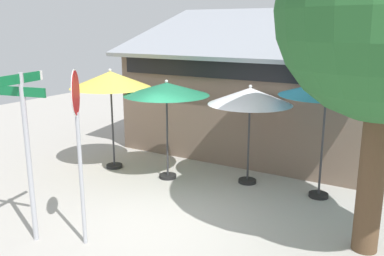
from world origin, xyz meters
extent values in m
cube|color=#ADA8A0|center=(0.00, 0.00, -0.05)|extent=(28.00, 28.00, 0.10)
cube|color=#705B4C|center=(-0.37, 5.55, 1.51)|extent=(7.20, 4.14, 3.01)
cube|color=#999EA8|center=(-0.37, 5.40, 3.65)|extent=(7.70, 4.68, 1.49)
cube|color=black|center=(-0.37, 3.43, 2.66)|extent=(6.60, 0.16, 0.44)
cylinder|color=#A8AAB2|center=(-1.53, -1.99, 1.52)|extent=(0.09, 0.09, 3.04)
cube|color=#116B38|center=(-1.53, -1.99, 2.94)|extent=(0.22, 0.92, 0.16)
cube|color=#116B38|center=(-1.53, -1.99, 2.72)|extent=(0.92, 0.22, 0.16)
cube|color=white|center=(-1.63, -1.50, 2.94)|extent=(0.05, 0.07, 0.16)
cylinder|color=#A8AAB2|center=(-0.66, -1.63, 1.20)|extent=(0.07, 0.07, 2.39)
cylinder|color=white|center=(-0.66, -1.63, 2.72)|extent=(0.48, 0.63, 0.79)
cylinder|color=red|center=(-0.66, -1.63, 2.72)|extent=(0.46, 0.60, 0.74)
cylinder|color=black|center=(-2.95, 1.80, 0.04)|extent=(0.44, 0.44, 0.08)
cylinder|color=#333335|center=(-2.95, 1.80, 1.13)|extent=(0.05, 0.05, 2.26)
cone|color=#EAD14C|center=(-2.95, 1.80, 2.43)|extent=(2.13, 2.13, 0.43)
sphere|color=silver|center=(-2.95, 1.80, 2.67)|extent=(0.08, 0.08, 0.08)
cylinder|color=black|center=(-1.24, 1.88, 0.04)|extent=(0.44, 0.44, 0.08)
cylinder|color=#333335|center=(-1.24, 1.88, 1.10)|extent=(0.05, 0.05, 2.19)
cone|color=#1E724C|center=(-1.24, 1.88, 2.30)|extent=(2.12, 2.12, 0.31)
sphere|color=silver|center=(-1.24, 1.88, 2.48)|extent=(0.08, 0.08, 0.08)
cylinder|color=black|center=(0.66, 2.60, 0.04)|extent=(0.44, 0.44, 0.08)
cylinder|color=#333335|center=(0.66, 2.60, 1.02)|extent=(0.05, 0.05, 2.03)
cone|color=white|center=(0.66, 2.60, 2.18)|extent=(2.02, 2.02, 0.40)
sphere|color=silver|center=(0.66, 2.60, 2.41)|extent=(0.08, 0.08, 0.08)
cylinder|color=black|center=(2.41, 2.61, 0.04)|extent=(0.44, 0.44, 0.08)
cylinder|color=#333335|center=(2.41, 2.61, 1.19)|extent=(0.05, 0.05, 2.38)
cone|color=#2D99BC|center=(2.41, 2.61, 2.49)|extent=(2.05, 2.05, 0.32)
sphere|color=silver|center=(2.41, 2.61, 2.68)|extent=(0.08, 0.08, 0.08)
cylinder|color=brown|center=(3.68, 0.69, 1.36)|extent=(0.43, 0.43, 2.73)
camera|label=1|loc=(4.45, -6.48, 3.79)|focal=38.97mm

